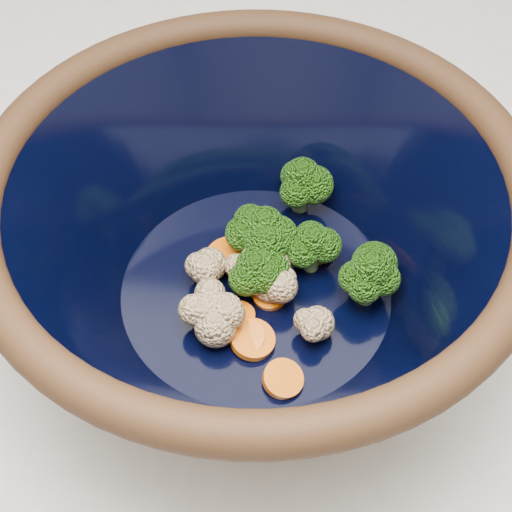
% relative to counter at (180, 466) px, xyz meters
% --- Properties ---
extents(counter, '(1.20, 1.20, 0.90)m').
position_rel_counter_xyz_m(counter, '(0.00, 0.00, 0.00)').
color(counter, beige).
rests_on(counter, ground).
extents(mixing_bowl, '(0.37, 0.37, 0.16)m').
position_rel_counter_xyz_m(mixing_bowl, '(0.11, -0.04, 0.54)').
color(mixing_bowl, black).
rests_on(mixing_bowl, counter).
extents(vegetable_pile, '(0.16, 0.20, 0.06)m').
position_rel_counter_xyz_m(vegetable_pile, '(0.12, -0.02, 0.51)').
color(vegetable_pile, '#608442').
rests_on(vegetable_pile, mixing_bowl).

